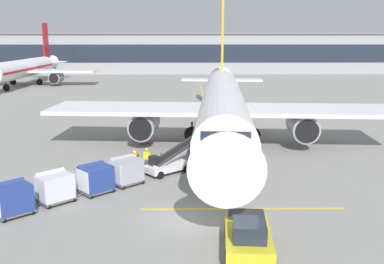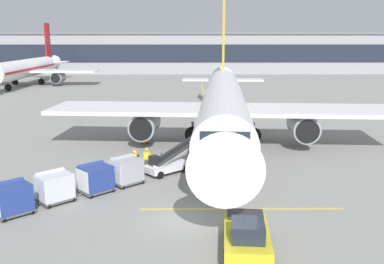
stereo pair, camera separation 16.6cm
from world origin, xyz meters
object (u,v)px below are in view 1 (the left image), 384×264
at_px(pushback_tug, 248,236).
at_px(ground_crew_by_loader, 147,158).
at_px(parked_airplane, 223,104).
at_px(baggage_cart_fourth, 12,198).
at_px(belt_loader, 170,162).
at_px(baggage_cart_lead, 126,170).
at_px(baggage_cart_second, 95,178).
at_px(safety_cone_engine_keepout, 135,153).
at_px(safety_cone_nose_mark, 144,140).
at_px(baggage_cart_third, 55,187).
at_px(ground_crew_by_carts, 135,164).
at_px(safety_cone_wingtip, 134,152).
at_px(distant_airplane, 24,69).

xyz_separation_m(pushback_tug, ground_crew_by_loader, (-5.85, 12.82, 0.17)).
xyz_separation_m(parked_airplane, baggage_cart_fourth, (-13.21, -16.12, -2.83)).
bearing_deg(parked_airplane, belt_loader, -118.86).
height_order(belt_loader, baggage_cart_lead, belt_loader).
bearing_deg(belt_loader, ground_crew_by_loader, 163.23).
xyz_separation_m(belt_loader, baggage_cart_fourth, (-8.61, -7.78, 0.18)).
relative_size(baggage_cart_second, pushback_tug, 0.56).
relative_size(pushback_tug, safety_cone_engine_keepout, 7.42).
xyz_separation_m(parked_airplane, safety_cone_engine_keepout, (-7.70, -3.91, -3.53)).
bearing_deg(safety_cone_nose_mark, baggage_cart_third, -105.16).
distance_m(baggage_cart_lead, ground_crew_by_carts, 1.44).
xyz_separation_m(belt_loader, ground_crew_by_loader, (-1.75, 0.53, 0.18)).
xyz_separation_m(belt_loader, baggage_cart_third, (-6.78, -5.88, 0.18)).
bearing_deg(safety_cone_wingtip, pushback_tug, -66.50).
height_order(baggage_cart_third, safety_cone_engine_keepout, baggage_cart_third).
height_order(baggage_cart_fourth, safety_cone_engine_keepout, baggage_cart_fourth).
height_order(baggage_cart_lead, baggage_cart_second, same).
bearing_deg(safety_cone_nose_mark, parked_airplane, -4.29).
bearing_deg(safety_cone_engine_keepout, baggage_cart_third, -109.61).
xyz_separation_m(baggage_cart_third, ground_crew_by_carts, (4.33, 4.62, -0.00)).
height_order(belt_loader, safety_cone_nose_mark, belt_loader).
height_order(baggage_cart_lead, safety_cone_wingtip, baggage_cart_lead).
bearing_deg(baggage_cart_lead, ground_crew_by_loader, 70.06).
bearing_deg(safety_cone_engine_keepout, safety_cone_nose_mark, 85.75).
relative_size(baggage_cart_second, ground_crew_by_loader, 1.46).
bearing_deg(belt_loader, safety_cone_engine_keepout, 125.11).
relative_size(baggage_cart_lead, ground_crew_by_loader, 1.46).
bearing_deg(safety_cone_nose_mark, ground_crew_by_loader, -82.99).
bearing_deg(baggage_cart_third, safety_cone_nose_mark, 74.84).
xyz_separation_m(parked_airplane, baggage_cart_lead, (-7.49, -10.96, -2.83)).
relative_size(belt_loader, safety_cone_wingtip, 6.35).
bearing_deg(ground_crew_by_carts, safety_cone_wingtip, 97.34).
xyz_separation_m(ground_crew_by_loader, safety_cone_engine_keepout, (-1.36, 3.89, -0.70)).
xyz_separation_m(belt_loader, safety_cone_nose_mark, (-2.78, 8.89, -0.46)).
height_order(parked_airplane, safety_cone_wingtip, parked_airplane).
height_order(safety_cone_engine_keepout, safety_cone_nose_mark, safety_cone_nose_mark).
bearing_deg(ground_crew_by_carts, safety_cone_engine_keepout, 96.65).
height_order(ground_crew_by_carts, safety_cone_nose_mark, ground_crew_by_carts).
bearing_deg(baggage_cart_second, ground_crew_by_loader, 58.77).
relative_size(belt_loader, safety_cone_engine_keepout, 8.10).
bearing_deg(baggage_cart_third, safety_cone_wingtip, 70.82).
bearing_deg(baggage_cart_fourth, parked_airplane, 50.67).
relative_size(baggage_cart_fourth, distant_airplane, 0.07).
xyz_separation_m(baggage_cart_lead, ground_crew_by_carts, (0.45, 1.37, -0.00)).
xyz_separation_m(pushback_tug, safety_cone_nose_mark, (-6.88, 21.18, -0.47)).
distance_m(parked_airplane, baggage_cart_fourth, 21.03).
xyz_separation_m(baggage_cart_lead, safety_cone_engine_keepout, (-0.22, 7.05, -0.70)).
distance_m(baggage_cart_fourth, safety_cone_engine_keepout, 13.41).
bearing_deg(baggage_cart_third, pushback_tug, -30.52).
xyz_separation_m(parked_airplane, distant_airplane, (-37.07, 51.32, -0.37)).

